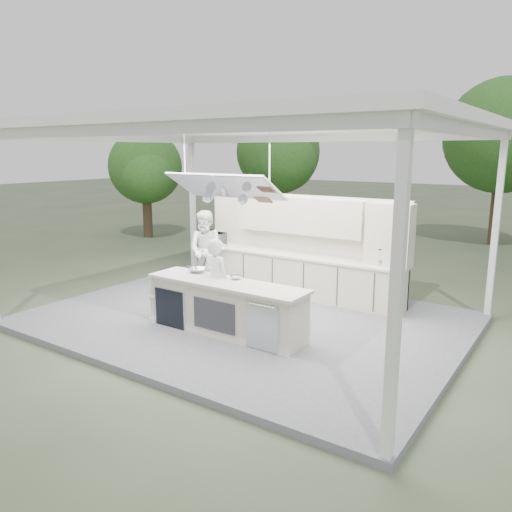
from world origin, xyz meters
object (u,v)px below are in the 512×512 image
Objects in this scene: back_counter at (295,274)px; head_chef at (216,282)px; demo_island at (225,307)px; sous_chef at (207,250)px.

head_chef is (-0.18, -2.60, 0.35)m from back_counter.
demo_island is 2.82m from back_counter.
demo_island is 1.66× the size of sous_chef.
demo_island is at bearing 157.35° from head_chef.
demo_island is 1.86× the size of head_chef.
sous_chef reaches higher than demo_island.
back_counter is at bearing -86.50° from head_chef.
back_counter is 2.72× the size of sous_chef.
sous_chef reaches higher than back_counter.
head_chef reaches higher than demo_island.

